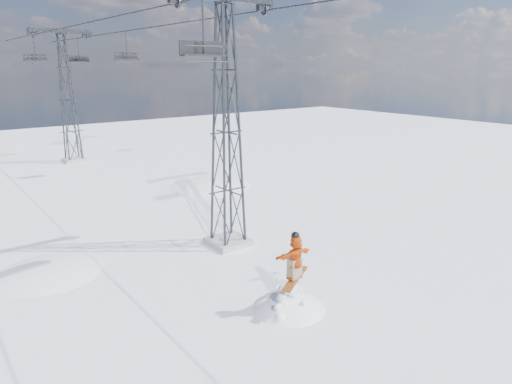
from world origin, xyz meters
TOP-DOWN VIEW (x-y plane):
  - ground at (0.00, 0.00)m, footprint 120.00×120.00m
  - snow_terrain at (-4.77, 21.24)m, footprint 39.00×37.00m
  - lift_tower_near at (0.80, 8.00)m, footprint 5.20×1.80m
  - lift_tower_far at (0.80, 33.00)m, footprint 5.20×1.80m
  - haul_cables at (0.80, 19.50)m, footprint 4.46×51.00m
  - snowboarder_jump at (-0.87, 1.64)m, footprint 4.40×4.40m
  - lift_chair_near at (-1.40, 6.19)m, footprint 1.85×0.53m
  - lift_chair_mid at (3.00, 24.40)m, footprint 1.81×0.52m
  - lift_chair_far at (-1.40, 33.00)m, footprint 1.86×0.53m
  - lift_chair_extra at (3.00, 35.87)m, footprint 1.90×0.55m

SIDE VIEW (x-z plane):
  - snow_terrain at x=-4.77m, z-range -20.59..1.41m
  - snowboarder_jump at x=-0.87m, z-range -5.12..1.85m
  - ground at x=0.00m, z-range 0.00..0.00m
  - lift_tower_near at x=0.80m, z-range -0.24..11.18m
  - lift_tower_far at x=0.80m, z-range -0.24..11.18m
  - lift_chair_extra at x=3.00m, z-range 7.79..10.14m
  - lift_chair_far at x=-1.40m, z-range 7.86..10.16m
  - lift_chair_near at x=-1.40m, z-range 7.86..10.16m
  - lift_chair_mid at x=3.00m, z-range 7.92..10.17m
  - haul_cables at x=0.80m, z-range 10.82..10.88m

